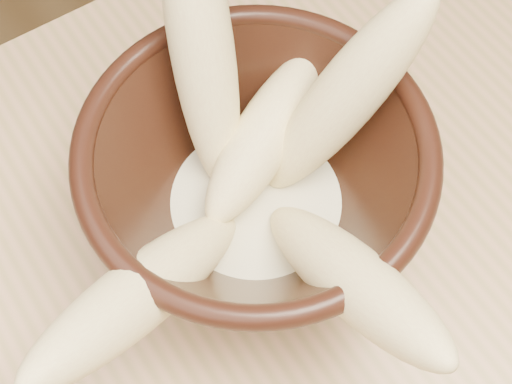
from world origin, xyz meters
TOP-DOWN VIEW (x-y plane):
  - table at (0.00, 0.00)m, footprint 1.20×0.80m
  - bowl at (-0.12, 0.14)m, footprint 0.22×0.22m
  - milk_puddle at (-0.12, 0.14)m, footprint 0.12×0.12m
  - banana_upright at (-0.11, 0.22)m, footprint 0.09×0.15m
  - banana_left at (-0.22, 0.11)m, footprint 0.18×0.11m
  - banana_right at (-0.06, 0.14)m, footprint 0.13×0.05m
  - banana_across at (-0.10, 0.17)m, footprint 0.14×0.10m
  - banana_front at (-0.12, 0.06)m, footprint 0.05×0.17m

SIDE VIEW (x-z plane):
  - table at x=0.00m, z-range 0.30..1.05m
  - milk_puddle at x=-0.12m, z-range 0.78..0.80m
  - bowl at x=-0.12m, z-range 0.76..0.88m
  - banana_across at x=-0.10m, z-range 0.80..0.86m
  - banana_front at x=-0.12m, z-range 0.78..0.91m
  - banana_left at x=-0.22m, z-range 0.78..0.91m
  - banana_right at x=-0.06m, z-range 0.78..0.94m
  - banana_upright at x=-0.11m, z-range 0.78..0.97m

